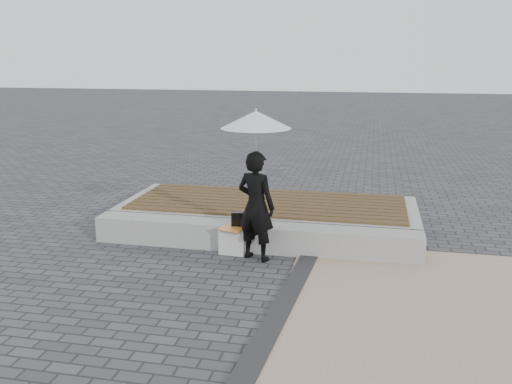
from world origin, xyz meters
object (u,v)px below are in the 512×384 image
at_px(seating_ledge, 254,236).
at_px(canvas_tote, 232,241).
at_px(handbag, 242,219).
at_px(woman, 256,206).
at_px(parasol, 256,120).

relative_size(seating_ledge, canvas_tote, 12.35).
bearing_deg(canvas_tote, handbag, 51.04).
bearing_deg(woman, parasol, 102.77).
height_order(woman, handbag, woman).
bearing_deg(woman, canvas_tote, 3.63).
height_order(handbag, canvas_tote, handbag).
height_order(woman, parasol, parasol).
height_order(seating_ledge, parasol, parasol).
height_order(woman, canvas_tote, woman).
height_order(seating_ledge, woman, woman).
bearing_deg(woman, handbag, -22.11).
bearing_deg(canvas_tote, seating_ledge, 51.49).
distance_m(woman, canvas_tote, 0.71).
distance_m(woman, handbag, 0.46).
xyz_separation_m(woman, canvas_tote, (-0.38, 0.11, -0.59)).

